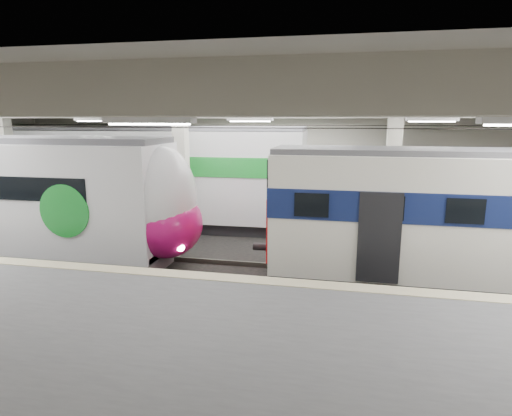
# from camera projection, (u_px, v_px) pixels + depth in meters

# --- Properties ---
(station_hall) EXTENTS (36.00, 24.00, 5.75)m
(station_hall) POSITION_uv_depth(u_px,v_px,m) (221.00, 183.00, 11.72)
(station_hall) COLOR black
(station_hall) RESTS_ON ground
(modern_emu) EXTENTS (13.51, 2.79, 4.37)m
(modern_emu) POSITION_uv_depth(u_px,v_px,m) (33.00, 200.00, 15.08)
(modern_emu) COLOR silver
(modern_emu) RESTS_ON ground
(older_rer) EXTENTS (12.42, 2.74, 4.14)m
(older_rer) POSITION_uv_depth(u_px,v_px,m) (487.00, 219.00, 12.16)
(older_rer) COLOR white
(older_rer) RESTS_ON ground
(far_train) EXTENTS (14.64, 3.25, 4.63)m
(far_train) POSITION_uv_depth(u_px,v_px,m) (148.00, 175.00, 19.95)
(far_train) COLOR silver
(far_train) RESTS_ON ground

